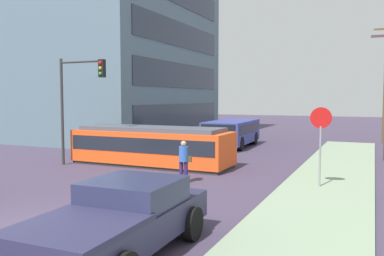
{
  "coord_description": "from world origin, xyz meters",
  "views": [
    {
      "loc": [
        8.29,
        -7.31,
        3.36
      ],
      "look_at": [
        1.05,
        8.76,
        2.04
      ],
      "focal_mm": 37.89,
      "sensor_mm": 36.0,
      "label": 1
    }
  ],
  "objects_px": {
    "city_bus": "(232,132)",
    "pickup_truck_parked": "(121,219)",
    "pedestrian_crossing": "(184,159)",
    "traffic_light_mast": "(78,91)",
    "stop_sign": "(321,130)",
    "streetcar_tram": "(151,145)"
  },
  "relations": [
    {
      "from": "city_bus",
      "to": "pickup_truck_parked",
      "type": "distance_m",
      "value": 19.75
    },
    {
      "from": "pickup_truck_parked",
      "to": "pedestrian_crossing",
      "type": "bearing_deg",
      "value": 105.3
    },
    {
      "from": "traffic_light_mast",
      "to": "pedestrian_crossing",
      "type": "bearing_deg",
      "value": -12.8
    },
    {
      "from": "traffic_light_mast",
      "to": "stop_sign",
      "type": "bearing_deg",
      "value": -2.98
    },
    {
      "from": "traffic_light_mast",
      "to": "streetcar_tram",
      "type": "bearing_deg",
      "value": 28.57
    },
    {
      "from": "city_bus",
      "to": "pedestrian_crossing",
      "type": "relative_size",
      "value": 3.62
    },
    {
      "from": "streetcar_tram",
      "to": "city_bus",
      "type": "bearing_deg",
      "value": 82.3
    },
    {
      "from": "pickup_truck_parked",
      "to": "stop_sign",
      "type": "height_order",
      "value": "stop_sign"
    },
    {
      "from": "streetcar_tram",
      "to": "traffic_light_mast",
      "type": "bearing_deg",
      "value": -151.43
    },
    {
      "from": "city_bus",
      "to": "pickup_truck_parked",
      "type": "xyz_separation_m",
      "value": [
        4.07,
        -19.33,
        -0.24
      ]
    },
    {
      "from": "pedestrian_crossing",
      "to": "traffic_light_mast",
      "type": "height_order",
      "value": "traffic_light_mast"
    },
    {
      "from": "pedestrian_crossing",
      "to": "traffic_light_mast",
      "type": "relative_size",
      "value": 0.32
    },
    {
      "from": "city_bus",
      "to": "stop_sign",
      "type": "xyz_separation_m",
      "value": [
        7.14,
        -11.2,
        1.16
      ]
    },
    {
      "from": "stop_sign",
      "to": "pedestrian_crossing",
      "type": "bearing_deg",
      "value": -170.37
    },
    {
      "from": "pedestrian_crossing",
      "to": "stop_sign",
      "type": "relative_size",
      "value": 0.58
    },
    {
      "from": "city_bus",
      "to": "stop_sign",
      "type": "distance_m",
      "value": 13.33
    },
    {
      "from": "pedestrian_crossing",
      "to": "stop_sign",
      "type": "height_order",
      "value": "stop_sign"
    },
    {
      "from": "streetcar_tram",
      "to": "city_bus",
      "type": "xyz_separation_m",
      "value": [
        1.2,
        8.9,
        0.04
      ]
    },
    {
      "from": "pickup_truck_parked",
      "to": "traffic_light_mast",
      "type": "bearing_deg",
      "value": 133.89
    },
    {
      "from": "city_bus",
      "to": "stop_sign",
      "type": "relative_size",
      "value": 2.1
    },
    {
      "from": "pedestrian_crossing",
      "to": "pickup_truck_parked",
      "type": "xyz_separation_m",
      "value": [
        1.99,
        -7.27,
        -0.15
      ]
    },
    {
      "from": "pickup_truck_parked",
      "to": "stop_sign",
      "type": "xyz_separation_m",
      "value": [
        3.07,
        8.13,
        1.4
      ]
    }
  ]
}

